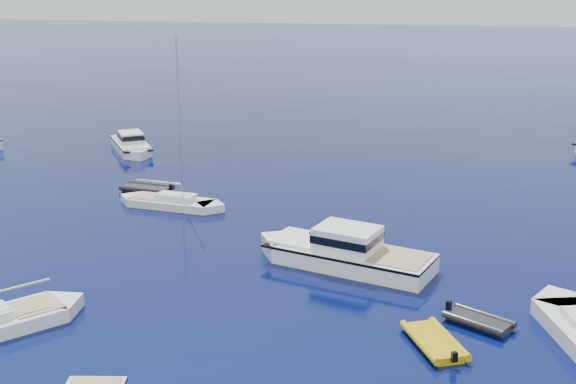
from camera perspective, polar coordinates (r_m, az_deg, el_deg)
name	(u,v)px	position (r m, az deg, el deg)	size (l,w,h in m)	color
motor_cruiser_centre	(343,265)	(45.13, 4.07, -5.38)	(3.51, 11.46, 3.01)	white
motor_cruiser_horizon	(132,151)	(73.41, -11.37, 2.96)	(2.64, 8.64, 2.27)	white
sailboat_centre	(172,207)	(56.19, -8.52, -1.07)	(2.24, 8.61, 12.65)	silver
tender_yellow	(434,346)	(36.71, 10.66, -11.03)	(2.21, 4.10, 0.95)	#C19B0B
tender_grey_near	(479,325)	(39.08, 13.80, -9.46)	(1.87, 3.36, 0.95)	black
tender_grey_far	(147,191)	(60.28, -10.29, 0.06)	(2.19, 4.06, 0.95)	black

